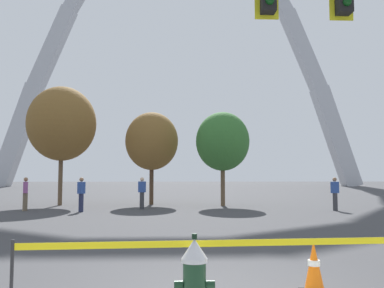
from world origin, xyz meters
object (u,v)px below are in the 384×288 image
Objects in this scene: fire_hydrant at (194,280)px; traffic_cone_by_hydrant at (314,267)px; pedestrian_standing_center at (335,194)px; pedestrian_walking_right at (81,194)px; pedestrian_near_trees at (25,194)px; pedestrian_walking_left at (142,193)px; monument_arch at (179,53)px.

traffic_cone_by_hydrant is at bearing 32.83° from fire_hydrant.
pedestrian_walking_right is (-11.99, -0.17, 0.00)m from pedestrian_standing_center.
pedestrian_standing_center and pedestrian_near_trees have the same top height.
monument_arch is at bearing 87.26° from pedestrian_walking_left.
monument_arch is 37.53× the size of pedestrian_standing_center.
traffic_cone_by_hydrant is (1.75, 1.13, -0.11)m from fire_hydrant.
fire_hydrant is at bearing -64.22° from pedestrian_near_trees.
fire_hydrant is 0.62× the size of pedestrian_near_trees.
monument_arch is at bearing 98.50° from pedestrian_standing_center.
monument_arch is 52.38m from pedestrian_walking_right.
pedestrian_standing_center is at bearing -7.93° from pedestrian_walking_left.
traffic_cone_by_hydrant is at bearing -64.80° from pedestrian_walking_right.
fire_hydrant is at bearing -72.56° from pedestrian_walking_right.
fire_hydrant is 0.62× the size of pedestrian_standing_center.
pedestrian_walking_left reaches higher than traffic_cone_by_hydrant.
pedestrian_near_trees is (-14.77, 0.49, 0.00)m from pedestrian_standing_center.
monument_arch is at bearing 89.72° from fire_hydrant.
pedestrian_standing_center is 14.78m from pedestrian_near_trees.
pedestrian_walking_right is at bearing 115.20° from traffic_cone_by_hydrant.
pedestrian_near_trees reaches higher than traffic_cone_by_hydrant.
pedestrian_walking_left and pedestrian_near_trees have the same top height.
fire_hydrant is at bearing -90.28° from monument_arch.
fire_hydrant is at bearing -147.17° from traffic_cone_by_hydrant.
pedestrian_near_trees is at bearing -99.28° from monument_arch.
pedestrian_walking_right and pedestrian_near_trees have the same top height.
traffic_cone_by_hydrant is 14.77m from pedestrian_standing_center.
pedestrian_walking_right is (-2.68, -1.47, 0.00)m from pedestrian_walking_left.
fire_hydrant is 15.31m from pedestrian_walking_right.
pedestrian_standing_center is at bearing 63.37° from fire_hydrant.
pedestrian_walking_left is 1.00× the size of pedestrian_standing_center.
pedestrian_walking_right is at bearing -13.37° from pedestrian_near_trees.
pedestrian_near_trees is (-9.12, 14.13, 0.46)m from traffic_cone_by_hydrant.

